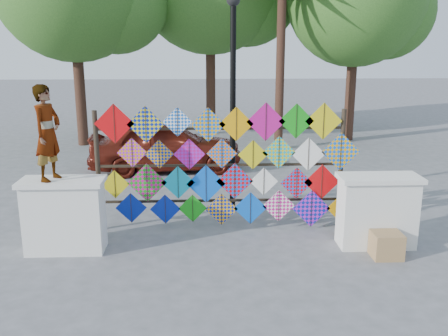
{
  "coord_description": "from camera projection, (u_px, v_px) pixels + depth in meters",
  "views": [
    {
      "loc": [
        -0.34,
        -8.32,
        3.52
      ],
      "look_at": [
        0.05,
        0.6,
        1.24
      ],
      "focal_mm": 40.0,
      "sensor_mm": 36.0,
      "label": 1
    }
  ],
  "objects": [
    {
      "name": "parapet_right",
      "position": [
        377.0,
        211.0,
        8.7
      ],
      "size": [
        1.4,
        0.65,
        1.28
      ],
      "color": "white",
      "rests_on": "ground"
    },
    {
      "name": "cardboard_box_far",
      "position": [
        386.0,
        245.0,
        8.52
      ],
      "size": [
        0.32,
        0.3,
        0.27
      ],
      "primitive_type": "cube",
      "color": "tan",
      "rests_on": "ground"
    },
    {
      "name": "ground",
      "position": [
        222.0,
        243.0,
        8.94
      ],
      "size": [
        80.0,
        80.0,
        0.0
      ],
      "primitive_type": "plane",
      "color": "gray",
      "rests_on": "ground"
    },
    {
      "name": "lamppost",
      "position": [
        233.0,
        83.0,
        10.23
      ],
      "size": [
        0.28,
        0.28,
        4.46
      ],
      "color": "black",
      "rests_on": "ground"
    },
    {
      "name": "cardboard_box_near",
      "position": [
        386.0,
        245.0,
        8.32
      ],
      "size": [
        0.49,
        0.43,
        0.43
      ],
      "primitive_type": "cube",
      "color": "tan",
      "rests_on": "ground"
    },
    {
      "name": "vendor_woman",
      "position": [
        47.0,
        133.0,
        8.12
      ],
      "size": [
        0.55,
        0.67,
        1.58
      ],
      "primitive_type": "imported",
      "rotation": [
        0.0,
        0.0,
        1.23
      ],
      "color": "#99999E",
      "rests_on": "parapet_left"
    },
    {
      "name": "parapet_left",
      "position": [
        64.0,
        215.0,
        8.47
      ],
      "size": [
        1.4,
        0.65,
        1.28
      ],
      "color": "white",
      "rests_on": "ground"
    },
    {
      "name": "sedan",
      "position": [
        166.0,
        145.0,
        13.86
      ],
      "size": [
        4.34,
        2.08,
        1.43
      ],
      "primitive_type": "imported",
      "rotation": [
        0.0,
        0.0,
        1.67
      ],
      "color": "#5E1A10",
      "rests_on": "ground"
    },
    {
      "name": "kite_rack",
      "position": [
        227.0,
        167.0,
        9.35
      ],
      "size": [
        4.96,
        0.24,
        2.44
      ],
      "color": "black",
      "rests_on": "ground"
    }
  ]
}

